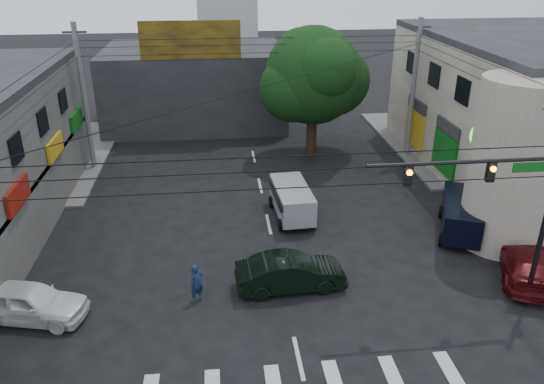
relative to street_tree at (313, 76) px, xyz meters
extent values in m
plane|color=black|center=(-4.00, -17.00, -5.47)|extent=(160.00, 160.00, 0.00)
cube|color=#514F4C|center=(14.00, 1.00, -5.40)|extent=(16.00, 16.00, 0.15)
cylinder|color=gray|center=(7.00, -13.00, -1.47)|extent=(4.00, 4.00, 8.00)
cube|color=#232326|center=(-8.00, 9.00, -2.47)|extent=(14.00, 10.00, 6.00)
cube|color=olive|center=(-8.00, 4.10, 1.83)|extent=(7.00, 0.30, 2.60)
cylinder|color=black|center=(0.00, 0.00, -3.27)|extent=(0.70, 0.70, 4.40)
sphere|color=black|center=(0.00, 0.00, 0.03)|extent=(6.40, 6.40, 6.40)
cylinder|color=black|center=(5.50, -18.00, -1.87)|extent=(0.20, 0.20, 7.20)
cylinder|color=black|center=(2.00, -18.00, 0.83)|extent=(7.00, 0.14, 0.14)
cube|color=black|center=(3.00, -18.00, 0.43)|extent=(0.28, 0.22, 0.75)
cube|color=black|center=(0.00, -18.00, 0.43)|extent=(0.28, 0.22, 0.75)
sphere|color=orange|center=(3.00, -18.14, 0.58)|extent=(0.20, 0.20, 0.20)
sphere|color=orange|center=(0.00, -18.14, 0.58)|extent=(0.20, 0.20, 0.20)
cube|color=#0D5B15|center=(4.50, -18.00, 0.53)|extent=(1.40, 0.06, 0.35)
cylinder|color=#59595B|center=(-14.50, -1.00, -0.87)|extent=(0.32, 0.32, 9.20)
cylinder|color=#59595B|center=(6.50, -1.00, -0.87)|extent=(0.32, 0.32, 9.20)
imported|color=black|center=(-3.68, -15.78, -4.72)|extent=(2.18, 4.76, 1.50)
imported|color=white|center=(-13.87, -16.68, -4.73)|extent=(3.72, 5.16, 1.49)
imported|color=#4F0B0F|center=(6.50, -16.07, -4.77)|extent=(5.50, 6.30, 1.41)
imported|color=#132443|center=(-7.54, -16.24, -4.64)|extent=(0.97, 0.96, 1.66)
camera|label=1|loc=(-6.50, -34.22, 7.46)|focal=35.00mm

